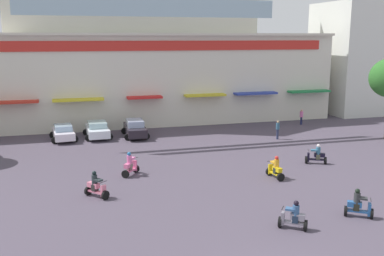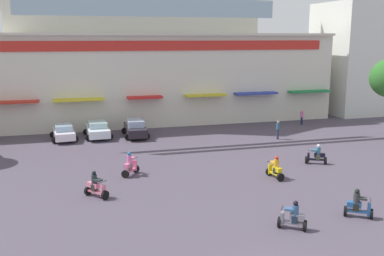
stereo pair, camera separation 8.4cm
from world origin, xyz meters
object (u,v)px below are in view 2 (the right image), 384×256
parked_car_2 (135,128)px  scooter_rider_9 (293,217)px  scooter_rider_4 (317,156)px  scooter_rider_3 (275,169)px  scooter_rider_5 (96,187)px  pedestrian_2 (278,129)px  parked_car_1 (98,130)px  scooter_rider_6 (358,206)px  parked_car_0 (64,132)px  scooter_rider_8 (130,165)px  pedestrian_0 (302,116)px

parked_car_2 → scooter_rider_9: size_ratio=3.13×
scooter_rider_4 → scooter_rider_9: bearing=-126.3°
scooter_rider_3 → scooter_rider_5: size_ratio=0.99×
parked_car_2 → pedestrian_2: bearing=-20.3°
parked_car_1 → scooter_rider_3: size_ratio=2.77×
parked_car_1 → scooter_rider_6: scooter_rider_6 is taller
scooter_rider_3 → parked_car_0: bearing=131.3°
parked_car_2 → scooter_rider_9: 22.31m
parked_car_2 → scooter_rider_8: scooter_rider_8 is taller
scooter_rider_8 → scooter_rider_5: bearing=-124.4°
scooter_rider_3 → scooter_rider_4: scooter_rider_3 is taller
scooter_rider_5 → scooter_rider_9: 11.09m
scooter_rider_9 → parked_car_1: bearing=108.5°
scooter_rider_4 → scooter_rider_6: bearing=-109.0°
scooter_rider_6 → scooter_rider_9: bearing=-174.2°
parked_car_2 → pedestrian_0: bearing=3.3°
parked_car_0 → scooter_rider_3: 19.90m
scooter_rider_6 → parked_car_1: bearing=117.2°
scooter_rider_5 → scooter_rider_6: scooter_rider_5 is taller
scooter_rider_4 → scooter_rider_9: 11.84m
scooter_rider_6 → scooter_rider_8: bearing=135.0°
scooter_rider_5 → scooter_rider_6: (12.53, -6.51, -0.02)m
scooter_rider_6 → pedestrian_2: (4.03, 17.06, 0.36)m
parked_car_0 → scooter_rider_6: size_ratio=2.65×
parked_car_0 → parked_car_2: parked_car_2 is taller
parked_car_2 → scooter_rider_8: 11.64m
parked_car_2 → pedestrian_0: pedestrian_0 is taller
parked_car_1 → parked_car_2: bearing=-9.3°
parked_car_1 → scooter_rider_9: (7.52, -22.46, -0.16)m
parked_car_0 → scooter_rider_6: (14.32, -21.83, -0.09)m
scooter_rider_6 → scooter_rider_3: bearing=99.9°
scooter_rider_9 → pedestrian_2: size_ratio=0.85×
scooter_rider_4 → scooter_rider_3: bearing=-152.4°
parked_car_0 → scooter_rider_3: (13.13, -14.95, -0.09)m
scooter_rider_4 → parked_car_2: bearing=132.1°
scooter_rider_3 → scooter_rider_4: (4.35, 2.28, -0.02)m
scooter_rider_9 → pedestrian_2: bearing=65.7°
scooter_rider_4 → scooter_rider_8: bearing=176.0°
parked_car_1 → scooter_rider_5: (-1.17, -15.56, -0.12)m
parked_car_2 → scooter_rider_3: size_ratio=2.94×
scooter_rider_3 → scooter_rider_4: size_ratio=0.98×
parked_car_0 → scooter_rider_3: size_ratio=2.60×
parked_car_1 → scooter_rider_8: bearing=-83.9°
scooter_rider_5 → parked_car_0: bearing=96.7°
scooter_rider_4 → parked_car_0: bearing=144.1°
parked_car_2 → scooter_rider_6: parked_car_2 is taller
parked_car_1 → scooter_rider_9: size_ratio=2.95×
scooter_rider_8 → pedestrian_0: 23.20m
parked_car_1 → scooter_rider_9: bearing=-71.5°
scooter_rider_5 → scooter_rider_6: 14.11m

